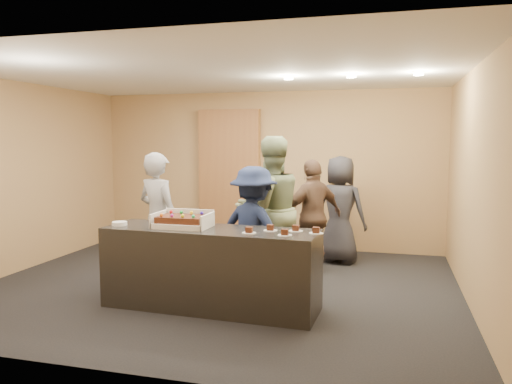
% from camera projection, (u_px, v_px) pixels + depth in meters
% --- Properties ---
extents(room, '(6.04, 6.00, 2.70)m').
position_uv_depth(room, '(218.00, 182.00, 6.30)').
color(room, black).
rests_on(room, ground).
extents(serving_counter, '(2.43, 0.80, 0.90)m').
position_uv_depth(serving_counter, '(211.00, 268.00, 5.56)').
color(serving_counter, black).
rests_on(serving_counter, floor).
extents(storage_cabinet, '(1.09, 0.15, 2.40)m').
position_uv_depth(storage_cabinet, '(230.00, 178.00, 8.80)').
color(storage_cabinet, brown).
rests_on(storage_cabinet, floor).
extents(cake_box, '(0.62, 0.42, 0.18)m').
position_uv_depth(cake_box, '(184.00, 223.00, 5.61)').
color(cake_box, white).
rests_on(cake_box, serving_counter).
extents(sheet_cake, '(0.52, 0.36, 0.11)m').
position_uv_depth(sheet_cake, '(183.00, 219.00, 5.58)').
color(sheet_cake, '#3A1B0D').
rests_on(sheet_cake, cake_box).
extents(plate_stack, '(0.17, 0.17, 0.04)m').
position_uv_depth(plate_stack, '(120.00, 224.00, 5.72)').
color(plate_stack, white).
rests_on(plate_stack, serving_counter).
extents(slice_a, '(0.15, 0.15, 0.07)m').
position_uv_depth(slice_a, '(249.00, 231.00, 5.23)').
color(slice_a, white).
rests_on(slice_a, serving_counter).
extents(slice_b, '(0.15, 0.15, 0.07)m').
position_uv_depth(slice_b, '(270.00, 229.00, 5.37)').
color(slice_b, white).
rests_on(slice_b, serving_counter).
extents(slice_c, '(0.15, 0.15, 0.07)m').
position_uv_depth(slice_c, '(285.00, 233.00, 5.11)').
color(slice_c, white).
rests_on(slice_c, serving_counter).
extents(slice_d, '(0.15, 0.15, 0.07)m').
position_uv_depth(slice_d, '(296.00, 229.00, 5.34)').
color(slice_d, white).
rests_on(slice_d, serving_counter).
extents(slice_e, '(0.15, 0.15, 0.07)m').
position_uv_depth(slice_e, '(316.00, 231.00, 5.21)').
color(slice_e, white).
rests_on(slice_e, serving_counter).
extents(person_server_grey, '(0.73, 0.60, 1.72)m').
position_uv_depth(person_server_grey, '(158.00, 219.00, 6.46)').
color(person_server_grey, gray).
rests_on(person_server_grey, floor).
extents(person_sage_man, '(1.19, 1.15, 1.93)m').
position_uv_depth(person_sage_man, '(270.00, 210.00, 6.53)').
color(person_sage_man, gray).
rests_on(person_sage_man, floor).
extents(person_navy_man, '(1.14, 0.89, 1.56)m').
position_uv_depth(person_navy_man, '(254.00, 230.00, 6.09)').
color(person_navy_man, '#172143').
rests_on(person_navy_man, floor).
extents(person_brown_extra, '(0.95, 0.94, 1.61)m').
position_uv_depth(person_brown_extra, '(313.00, 216.00, 7.06)').
color(person_brown_extra, brown).
rests_on(person_brown_extra, floor).
extents(person_dark_suit, '(0.92, 0.73, 1.64)m').
position_uv_depth(person_dark_suit, '(340.00, 210.00, 7.59)').
color(person_dark_suit, '#27262C').
rests_on(person_dark_suit, floor).
extents(ceiling_spotlights, '(1.72, 0.12, 0.03)m').
position_uv_depth(ceiling_spotlights, '(351.00, 76.00, 6.23)').
color(ceiling_spotlights, '#FFEAC6').
rests_on(ceiling_spotlights, ceiling).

